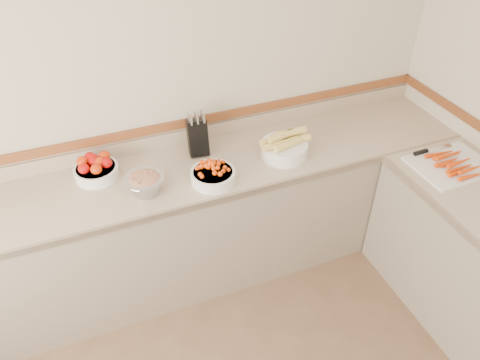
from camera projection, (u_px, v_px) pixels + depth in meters
name	position (u px, v px, depth m)	size (l,w,h in m)	color
back_wall	(148.00, 94.00, 2.87)	(4.00, 4.00, 0.00)	beige
counter_back	(174.00, 228.00, 3.15)	(4.00, 0.65, 1.08)	tan
knife_block	(198.00, 136.00, 3.00)	(0.15, 0.17, 0.31)	black
tomato_bowl	(96.00, 168.00, 2.84)	(0.27, 0.27, 0.13)	white
cherry_tomato_bowl	(213.00, 174.00, 2.81)	(0.27, 0.27, 0.15)	white
corn_bowl	(284.00, 146.00, 3.01)	(0.34, 0.31, 0.18)	white
rhubarb_bowl	(145.00, 183.00, 2.71)	(0.24, 0.24, 0.14)	#B2B2BA
cutting_board	(452.00, 164.00, 2.94)	(0.49, 0.39, 0.07)	white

